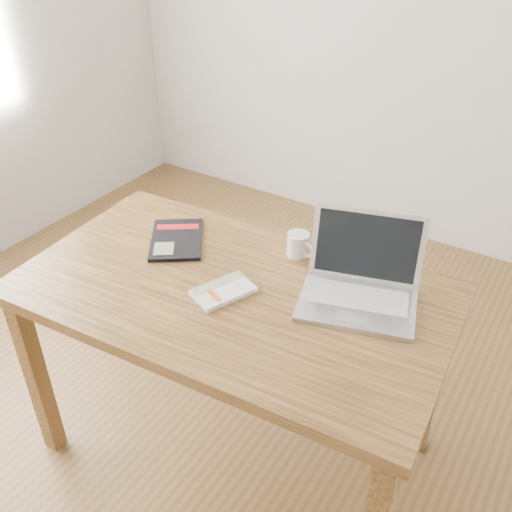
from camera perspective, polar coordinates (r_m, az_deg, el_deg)
The scene contains 6 objects.
room at distance 1.35m, azimuth -5.72°, elevation 13.90°, with size 4.04×4.04×2.70m.
desk at distance 1.82m, azimuth -2.35°, elevation -5.38°, with size 1.39×0.85×0.75m.
white_guidebook at distance 1.74m, azimuth -3.28°, elevation -3.52°, with size 0.17×0.21×0.02m.
black_guidebook at distance 2.00m, azimuth -7.95°, elevation 1.67°, with size 0.29×0.31×0.01m.
laptop at distance 1.73m, azimuth 10.42°, elevation -2.68°, with size 0.41×0.38×0.24m.
coffee_mug at distance 1.90m, azimuth 4.29°, elevation 1.18°, with size 0.11×0.07×0.08m.
Camera 1 is at (0.72, -1.00, 1.81)m, focal length 40.00 mm.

